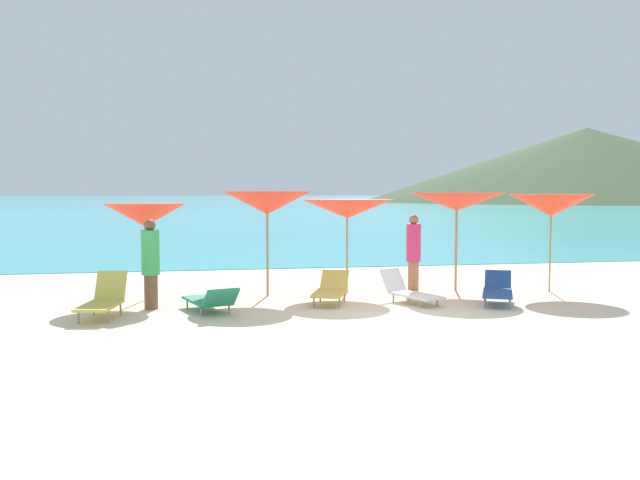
# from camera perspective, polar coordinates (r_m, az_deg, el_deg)

# --- Properties ---
(ground_plane) EXTENTS (50.00, 100.00, 0.30)m
(ground_plane) POSITION_cam_1_polar(r_m,az_deg,el_deg) (21.70, -1.01, -2.27)
(ground_plane) COLOR beige
(ocean_water) EXTENTS (650.00, 440.00, 0.02)m
(ocean_water) POSITION_cam_1_polar(r_m,az_deg,el_deg) (239.39, -9.75, 3.53)
(ocean_water) COLOR #38B7CC
(ocean_water) RESTS_ON ground_plane
(headland_hill) EXTENTS (109.75, 109.75, 18.13)m
(headland_hill) POSITION_cam_1_polar(r_m,az_deg,el_deg) (176.05, 21.96, 6.05)
(headland_hill) COLOR #384C2D
(headland_hill) RESTS_ON ground_plane
(umbrella_0) EXTENTS (1.78, 1.78, 2.04)m
(umbrella_0) POSITION_cam_1_polar(r_m,az_deg,el_deg) (14.34, -14.87, 2.09)
(umbrella_0) COLOR #9E7F59
(umbrella_0) RESTS_ON ground_plane
(umbrella_1) EXTENTS (2.01, 2.01, 2.29)m
(umbrella_1) POSITION_cam_1_polar(r_m,az_deg,el_deg) (14.41, -4.58, 3.20)
(umbrella_1) COLOR #9E7F59
(umbrella_1) RESTS_ON ground_plane
(umbrella_2) EXTENTS (2.12, 2.12, 2.11)m
(umbrella_2) POSITION_cam_1_polar(r_m,az_deg,el_deg) (14.92, 2.36, 2.70)
(umbrella_2) COLOR #9E7F59
(umbrella_2) RESTS_ON ground_plane
(umbrella_3) EXTENTS (2.42, 2.42, 2.26)m
(umbrella_3) POSITION_cam_1_polar(r_m,az_deg,el_deg) (15.53, 11.72, 3.24)
(umbrella_3) COLOR #9E7F59
(umbrella_3) RESTS_ON ground_plane
(umbrella_4) EXTENTS (2.01, 2.01, 2.23)m
(umbrella_4) POSITION_cam_1_polar(r_m,az_deg,el_deg) (15.96, 19.34, 2.85)
(umbrella_4) COLOR #9E7F59
(umbrella_4) RESTS_ON ground_plane
(lounge_chair_0) EXTENTS (1.05, 1.56, 0.65)m
(lounge_chair_0) POSITION_cam_1_polar(r_m,az_deg,el_deg) (13.70, 7.72, -4.37)
(lounge_chair_0) COLOR white
(lounge_chair_0) RESTS_ON ground_plane
(lounge_chair_1) EXTENTS (1.08, 1.72, 0.55)m
(lounge_chair_1) POSITION_cam_1_polar(r_m,az_deg,el_deg) (12.69, -9.43, -5.12)
(lounge_chair_1) COLOR #268C66
(lounge_chair_1) RESTS_ON ground_plane
(lounge_chair_2) EXTENTS (0.81, 1.49, 0.79)m
(lounge_chair_2) POSITION_cam_1_polar(r_m,az_deg,el_deg) (12.64, -18.21, -4.87)
(lounge_chair_2) COLOR #D8BF4C
(lounge_chair_2) RESTS_ON ground_plane
(lounge_chair_3) EXTENTS (1.21, 1.70, 0.61)m
(lounge_chair_3) POSITION_cam_1_polar(r_m,az_deg,el_deg) (14.01, 15.09, -4.16)
(lounge_chair_3) COLOR #1E478C
(lounge_chair_3) RESTS_ON ground_plane
(lounge_chair_4) EXTENTS (1.06, 1.59, 0.61)m
(lounge_chair_4) POSITION_cam_1_polar(r_m,az_deg,el_deg) (13.54, 0.95, -4.26)
(lounge_chair_4) COLOR #D8BF4C
(lounge_chair_4) RESTS_ON ground_plane
(beachgoer_0) EXTENTS (0.34, 0.34, 1.75)m
(beachgoer_0) POSITION_cam_1_polar(r_m,az_deg,el_deg) (15.50, 8.08, -0.89)
(beachgoer_0) COLOR #A3704C
(beachgoer_0) RESTS_ON ground_plane
(beachgoer_1) EXTENTS (0.35, 0.35, 1.75)m
(beachgoer_1) POSITION_cam_1_polar(r_m,az_deg,el_deg) (13.23, -14.42, -1.84)
(beachgoer_1) COLOR brown
(beachgoer_1) RESTS_ON ground_plane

